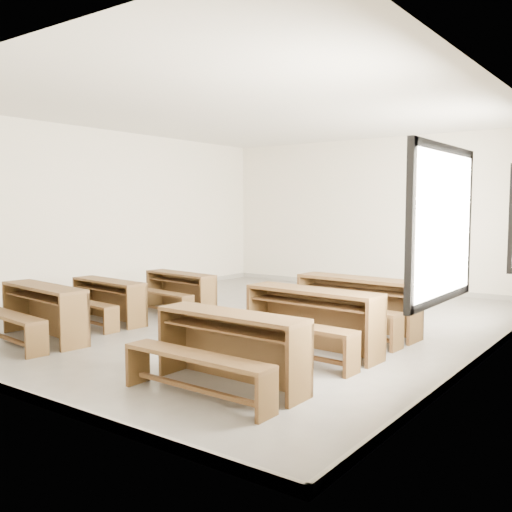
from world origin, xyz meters
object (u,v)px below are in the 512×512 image
Objects in this scene: desk_set_4 at (310,316)px; desk_set_5 at (355,301)px; desk_set_1 at (106,298)px; desk_set_3 at (228,344)px; desk_set_0 at (40,309)px; desk_set_2 at (178,289)px.

desk_set_4 is 1.27m from desk_set_5.
desk_set_3 reaches higher than desk_set_1.
desk_set_3 is (3.24, -0.07, 0.01)m from desk_set_0.
desk_set_4 reaches higher than desk_set_2.
desk_set_0 is at bearing -82.91° from desk_set_2.
desk_set_3 is at bearing -33.08° from desk_set_2.
desk_set_0 is 1.12× the size of desk_set_2.
desk_set_3 is 1.58m from desk_set_4.
desk_set_0 is at bearing -135.69° from desk_set_5.
desk_set_5 is at bearing 9.26° from desk_set_2.
desk_set_5 is at bearing 94.40° from desk_set_4.
desk_set_2 is at bearing -174.02° from desk_set_5.
desk_set_0 reaches higher than desk_set_1.
desk_set_0 is 1.13× the size of desk_set_1.
desk_set_1 is 0.84× the size of desk_set_5.
desk_set_4 reaches higher than desk_set_0.
desk_set_1 is 3.74m from desk_set_5.
desk_set_2 is at bearing 141.37° from desk_set_3.
desk_set_0 reaches higher than desk_set_2.
desk_set_4 reaches higher than desk_set_1.
desk_set_1 is 3.46m from desk_set_4.
desk_set_5 reaches higher than desk_set_2.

